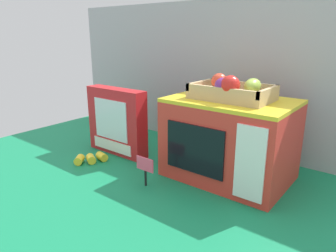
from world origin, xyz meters
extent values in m
plane|color=#147A4C|center=(0.00, 0.00, 0.00)|extent=(1.70, 1.70, 0.00)
cube|color=#A0A3A8|center=(0.00, 0.32, 0.31)|extent=(1.61, 0.03, 0.62)
cube|color=red|center=(0.22, 0.06, 0.13)|extent=(0.40, 0.29, 0.27)
cube|color=yellow|center=(0.22, 0.06, 0.27)|extent=(0.40, 0.29, 0.01)
cube|color=black|center=(0.17, -0.09, 0.13)|extent=(0.21, 0.01, 0.16)
cube|color=white|center=(0.35, -0.09, 0.13)|extent=(0.09, 0.01, 0.22)
cube|color=tan|center=(0.21, 0.06, 0.29)|extent=(0.25, 0.16, 0.03)
cube|color=tan|center=(0.21, -0.02, 0.32)|extent=(0.25, 0.01, 0.02)
cube|color=tan|center=(0.21, 0.13, 0.32)|extent=(0.25, 0.01, 0.02)
cube|color=tan|center=(0.09, 0.06, 0.32)|extent=(0.01, 0.16, 0.02)
cube|color=tan|center=(0.34, 0.06, 0.32)|extent=(0.01, 0.16, 0.02)
sphere|color=#72287F|center=(0.21, 0.00, 0.33)|extent=(0.05, 0.05, 0.05)
ellipsoid|color=#9EC647|center=(0.28, 0.06, 0.33)|extent=(0.05, 0.08, 0.05)
sphere|color=#E04228|center=(0.16, 0.07, 0.33)|extent=(0.05, 0.05, 0.05)
sphere|color=red|center=(0.24, 0.00, 0.33)|extent=(0.06, 0.06, 0.06)
cube|color=red|center=(-0.26, -0.02, 0.14)|extent=(0.29, 0.06, 0.27)
cube|color=silver|center=(-0.26, -0.06, 0.15)|extent=(0.18, 0.00, 0.16)
cube|color=white|center=(-0.26, -0.06, 0.04)|extent=(0.22, 0.00, 0.04)
cylinder|color=black|center=(0.04, -0.17, 0.03)|extent=(0.01, 0.01, 0.06)
cube|color=#F44C6B|center=(0.04, -0.18, 0.08)|extent=(0.07, 0.00, 0.05)
cylinder|color=yellow|center=(-0.29, -0.20, 0.02)|extent=(0.05, 0.06, 0.03)
cylinder|color=yellow|center=(-0.26, -0.17, 0.02)|extent=(0.05, 0.05, 0.03)
cylinder|color=yellow|center=(-0.25, -0.12, 0.02)|extent=(0.05, 0.04, 0.03)
camera|label=1|loc=(0.67, -0.86, 0.49)|focal=33.01mm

